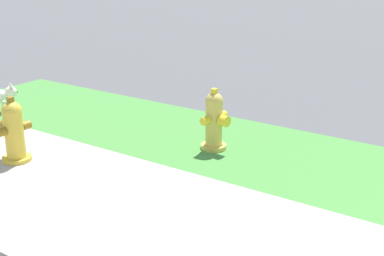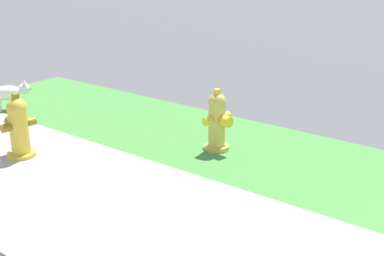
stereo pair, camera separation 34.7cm
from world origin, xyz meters
TOP-DOWN VIEW (x-y plane):
  - fire_hydrant_mid_block at (-4.88, 1.67)m, footprint 0.34×0.37m
  - fire_hydrant_far_end at (-6.40, 0.21)m, footprint 0.36×0.38m

SIDE VIEW (x-z plane):
  - fire_hydrant_mid_block at x=-4.88m, z-range -0.02..0.67m
  - fire_hydrant_far_end at x=-6.40m, z-range -0.02..0.68m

